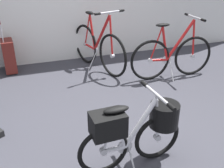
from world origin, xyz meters
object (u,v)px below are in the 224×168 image
(display_bike_left, at_px, (172,56))
(folding_bike_foreground, at_px, (137,128))
(display_bike_right, at_px, (98,47))
(rolling_suitcase, at_px, (9,56))

(display_bike_left, bearing_deg, folding_bike_foreground, -129.71)
(display_bike_right, bearing_deg, folding_bike_foreground, -98.69)
(folding_bike_foreground, distance_m, display_bike_right, 2.35)
(folding_bike_foreground, xyz_separation_m, rolling_suitcase, (-1.05, 2.69, -0.10))
(folding_bike_foreground, relative_size, display_bike_left, 0.72)
(folding_bike_foreground, distance_m, rolling_suitcase, 2.89)
(display_bike_left, xyz_separation_m, rolling_suitcase, (-2.39, 1.09, -0.08))
(display_bike_left, xyz_separation_m, display_bike_right, (-0.98, 0.72, 0.02))
(display_bike_right, xyz_separation_m, rolling_suitcase, (-1.41, 0.37, -0.10))
(rolling_suitcase, bearing_deg, display_bike_right, -14.55)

